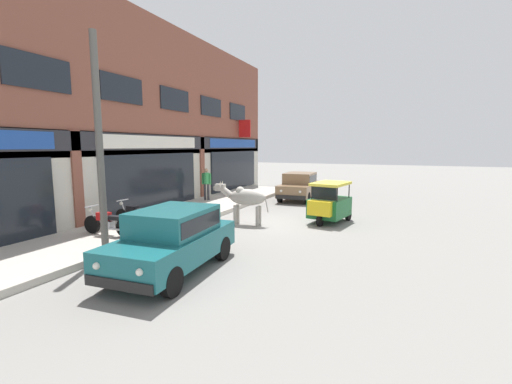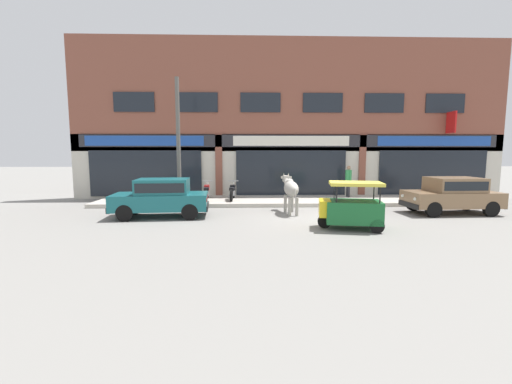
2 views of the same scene
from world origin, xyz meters
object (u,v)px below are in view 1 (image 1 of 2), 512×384
(car_0, at_px, (300,185))
(car_1, at_px, (173,237))
(motorcycle_0, at_px, (108,223))
(utility_pole, at_px, (99,144))
(motorcycle_1, at_px, (136,215))
(cow, at_px, (245,198))
(auto_rickshaw, at_px, (329,205))
(pedestrian, at_px, (206,181))

(car_0, relative_size, car_1, 0.99)
(motorcycle_0, distance_m, utility_pole, 2.82)
(car_0, height_order, motorcycle_1, car_0)
(car_1, bearing_deg, motorcycle_1, 53.64)
(cow, bearing_deg, auto_rickshaw, -60.39)
(car_0, bearing_deg, cow, 178.32)
(motorcycle_1, bearing_deg, car_1, -126.36)
(auto_rickshaw, height_order, utility_pole, utility_pole)
(pedestrian, relative_size, utility_pole, 0.29)
(car_0, height_order, motorcycle_0, car_0)
(car_0, xyz_separation_m, motorcycle_1, (-8.92, 3.11, -0.25))
(car_0, distance_m, auto_rickshaw, 5.55)
(cow, height_order, car_1, cow)
(auto_rickshaw, xyz_separation_m, motorcycle_0, (-5.25, 5.67, -0.10))
(auto_rickshaw, distance_m, motorcycle_1, 6.98)
(cow, relative_size, utility_pole, 0.39)
(pedestrian, bearing_deg, motorcycle_1, -171.75)
(motorcycle_1, bearing_deg, utility_pole, -154.80)
(auto_rickshaw, bearing_deg, motorcycle_1, 125.16)
(motorcycle_0, relative_size, motorcycle_1, 1.00)
(motorcycle_0, bearing_deg, utility_pole, -135.75)
(car_1, height_order, utility_pole, utility_pole)
(car_0, relative_size, motorcycle_1, 2.02)
(motorcycle_0, height_order, utility_pole, utility_pole)
(car_1, bearing_deg, motorcycle_0, 68.98)
(car_1, distance_m, pedestrian, 9.51)
(cow, xyz_separation_m, auto_rickshaw, (1.58, -2.78, -0.35))
(cow, height_order, motorcycle_0, cow)
(motorcycle_0, bearing_deg, motorcycle_1, 1.45)
(auto_rickshaw, bearing_deg, pedestrian, 73.93)
(cow, relative_size, motorcycle_0, 1.19)
(car_1, relative_size, pedestrian, 2.31)
(motorcycle_1, distance_m, utility_pole, 3.50)
(car_1, bearing_deg, car_0, 1.80)
(car_0, distance_m, pedestrian, 5.00)
(cow, xyz_separation_m, motorcycle_1, (-2.44, 2.92, -0.44))
(car_1, distance_m, motorcycle_1, 4.32)
(cow, bearing_deg, car_1, -173.72)
(auto_rickshaw, relative_size, utility_pole, 0.38)
(cow, distance_m, motorcycle_0, 4.70)
(cow, distance_m, motorcycle_1, 3.83)
(cow, height_order, auto_rickshaw, cow)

